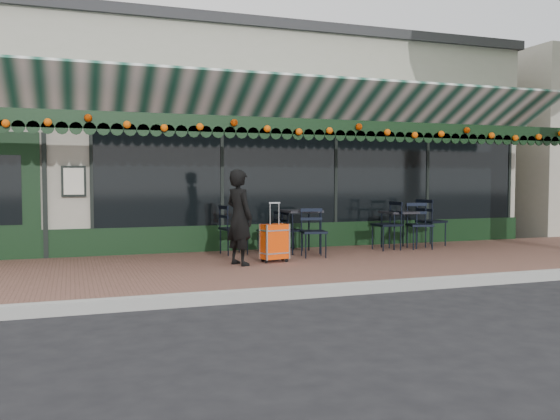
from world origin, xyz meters
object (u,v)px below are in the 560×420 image
object	(u,v)px
cafe_table_b	(301,214)
chair_b_front	(314,232)
chair_a_front	(420,226)
chair_solo	(234,229)
suitcase	(274,242)
chair_b_right	(291,231)
woman	(239,217)
chair_b_left	(268,231)
cafe_table_a	(399,215)
chair_a_left	(387,225)
chair_a_right	(431,222)

from	to	relation	value
cafe_table_b	chair_b_front	size ratio (longest dim) A/B	0.92
chair_a_front	chair_solo	distance (m)	3.73
chair_a_front	suitcase	bearing A→B (deg)	-152.83
chair_solo	chair_b_right	bearing A→B (deg)	-92.09
chair_b_front	chair_solo	size ratio (longest dim) A/B	0.95
chair_b_front	chair_b_right	bearing A→B (deg)	103.23
woman	chair_b_left	xyz separation A→B (m)	(0.98, 1.47, -0.38)
woman	suitcase	size ratio (longest dim) A/B	1.56
cafe_table_a	cafe_table_b	world-z (taller)	cafe_table_b
chair_b_left	chair_b_right	xyz separation A→B (m)	(0.47, 0.01, -0.00)
woman	chair_b_left	distance (m)	1.81
chair_a_left	chair_b_right	bearing A→B (deg)	-107.29
cafe_table_a	chair_a_front	size ratio (longest dim) A/B	0.80
suitcase	cafe_table_a	world-z (taller)	suitcase
chair_b_front	chair_solo	distance (m)	1.51
cafe_table_a	chair_b_front	world-z (taller)	chair_b_front
woman	cafe_table_b	distance (m)	1.91
chair_a_right	chair_b_right	xyz separation A→B (m)	(-3.07, 0.13, -0.11)
chair_a_front	chair_b_left	bearing A→B (deg)	-176.43
cafe_table_b	chair_b_left	world-z (taller)	cafe_table_b
chair_a_front	chair_b_front	xyz separation A→B (m)	(-2.47, -0.44, -0.03)
cafe_table_b	chair_b_right	distance (m)	0.48
chair_b_left	chair_solo	distance (m)	0.72
chair_a_right	chair_b_right	size ratio (longest dim) A/B	1.27
chair_a_front	chair_a_right	bearing A→B (deg)	50.97
cafe_table_a	chair_a_left	xyz separation A→B (m)	(-0.37, -0.16, -0.18)
cafe_table_b	chair_solo	world-z (taller)	chair_solo
suitcase	chair_solo	distance (m)	1.30
woman	chair_b_left	size ratio (longest dim) A/B	1.96
chair_a_right	chair_a_front	distance (m)	0.69
cafe_table_b	chair_a_right	xyz separation A→B (m)	(3.00, 0.20, -0.23)
chair_b_left	chair_b_front	xyz separation A→B (m)	(0.53, -0.97, 0.05)
cafe_table_b	chair_b_left	size ratio (longest dim) A/B	1.03
woman	chair_a_front	bearing A→B (deg)	-98.41
chair_a_right	suitcase	bearing A→B (deg)	92.76
woman	chair_a_right	xyz separation A→B (m)	(4.52, 1.35, -0.28)
cafe_table_a	cafe_table_b	distance (m)	2.13
cafe_table_b	chair_a_left	world-z (taller)	chair_a_left
chair_solo	suitcase	bearing A→B (deg)	-170.77
chair_a_front	woman	bearing A→B (deg)	-153.08
woman	chair_b_front	world-z (taller)	woman
chair_b_front	cafe_table_b	bearing A→B (deg)	98.45
chair_b_front	chair_a_front	bearing A→B (deg)	20.05
chair_a_front	chair_b_right	world-z (taller)	chair_a_front
cafe_table_a	chair_b_right	size ratio (longest dim) A/B	0.95
woman	chair_a_left	world-z (taller)	woman
chair_a_right	chair_solo	distance (m)	4.25
chair_b_front	chair_solo	world-z (taller)	chair_solo
cafe_table_a	chair_solo	xyz separation A→B (m)	(-3.38, 0.19, -0.20)
chair_a_front	chair_b_right	xyz separation A→B (m)	(-2.53, 0.55, -0.08)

